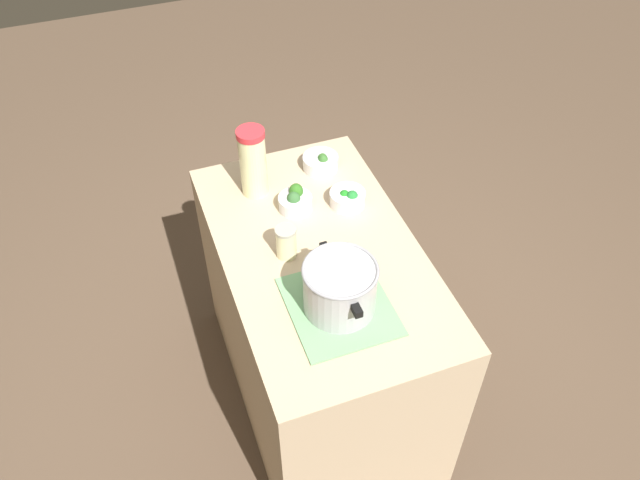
{
  "coord_description": "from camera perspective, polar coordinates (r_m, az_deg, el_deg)",
  "views": [
    {
      "loc": [
        -1.45,
        0.53,
        2.5
      ],
      "look_at": [
        0.0,
        0.0,
        0.94
      ],
      "focal_mm": 36.3,
      "sensor_mm": 36.0,
      "label": 1
    }
  ],
  "objects": [
    {
      "name": "broccoli_bowl_back",
      "position": [
        2.38,
        2.46,
        3.72
      ],
      "size": [
        0.13,
        0.13,
        0.07
      ],
      "color": "silver",
      "rests_on": "counter_slab"
    },
    {
      "name": "mason_jar",
      "position": [
        2.17,
        -3.0,
        -0.19
      ],
      "size": [
        0.07,
        0.07,
        0.12
      ],
      "color": "beige",
      "rests_on": "counter_slab"
    },
    {
      "name": "dish_cloth",
      "position": [
        2.06,
        1.71,
        -5.85
      ],
      "size": [
        0.36,
        0.32,
        0.01
      ],
      "primitive_type": "cube",
      "color": "#77B177",
      "rests_on": "counter_slab"
    },
    {
      "name": "lemonade_pitcher",
      "position": [
        2.38,
        -5.93,
        6.85
      ],
      "size": [
        0.1,
        0.1,
        0.28
      ],
      "color": "beige",
      "rests_on": "counter_slab"
    },
    {
      "name": "ground_plane",
      "position": [
        2.94,
        0.0,
        -12.99
      ],
      "size": [
        8.0,
        8.0,
        0.0
      ],
      "primitive_type": "plane",
      "color": "brown"
    },
    {
      "name": "broccoli_bowl_center",
      "position": [
        2.54,
        0.06,
        6.88
      ],
      "size": [
        0.14,
        0.14,
        0.07
      ],
      "color": "silver",
      "rests_on": "counter_slab"
    },
    {
      "name": "broccoli_bowl_front",
      "position": [
        2.36,
        -2.2,
        3.47
      ],
      "size": [
        0.12,
        0.12,
        0.09
      ],
      "color": "silver",
      "rests_on": "counter_slab"
    },
    {
      "name": "counter_slab",
      "position": [
        2.57,
        0.0,
        -7.78
      ],
      "size": [
        1.16,
        0.67,
        0.89
      ],
      "primitive_type": "cube",
      "color": "tan",
      "rests_on": "ground_plane"
    },
    {
      "name": "cooking_pot",
      "position": [
        1.99,
        1.77,
        -4.16
      ],
      "size": [
        0.3,
        0.24,
        0.17
      ],
      "color": "#B7B7BC",
      "rests_on": "dish_cloth"
    }
  ]
}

